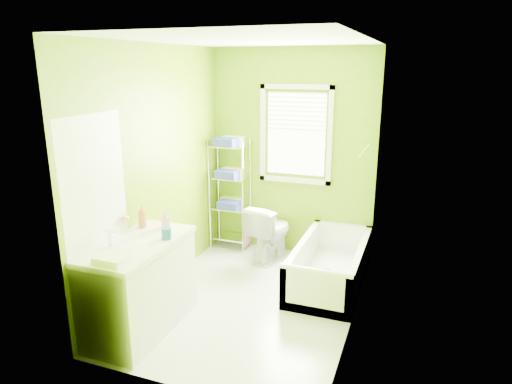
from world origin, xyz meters
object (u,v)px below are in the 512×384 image
(bathtub, at_px, (329,271))
(toilet, at_px, (270,232))
(vanity, at_px, (139,284))
(wire_shelf_unit, at_px, (231,182))

(bathtub, xyz_separation_m, toilet, (-0.85, 0.44, 0.21))
(vanity, bearing_deg, toilet, 72.60)
(vanity, distance_m, wire_shelf_unit, 2.18)
(wire_shelf_unit, bearing_deg, bathtub, -23.57)
(toilet, bearing_deg, wire_shelf_unit, -7.72)
(toilet, distance_m, vanity, 2.03)
(bathtub, xyz_separation_m, vanity, (-1.46, -1.50, 0.30))
(toilet, height_order, wire_shelf_unit, wire_shelf_unit)
(bathtub, distance_m, wire_shelf_unit, 1.76)
(toilet, distance_m, wire_shelf_unit, 0.84)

